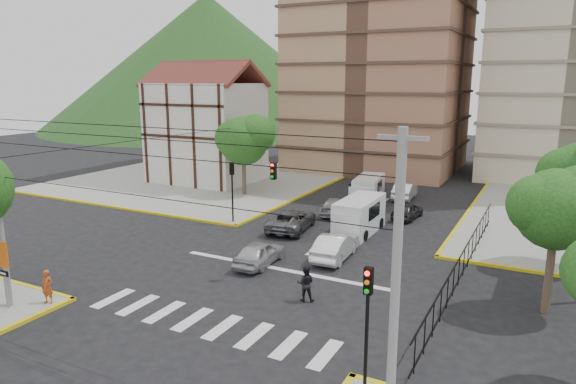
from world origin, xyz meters
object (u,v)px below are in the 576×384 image
Objects in this scene: pedestrian_sw_corner at (47,287)px; pedestrian_crosswalk at (306,284)px; traffic_light_nw at (232,182)px; van_right_lane at (358,217)px; car_silver_front_left at (260,253)px; car_white_front_right at (335,246)px; traffic_light_se at (367,309)px; van_left_lane at (367,190)px; district_sign at (2,260)px.

pedestrian_crosswalk is (10.41, 6.07, -0.08)m from pedestrian_sw_corner.
van_right_lane is (8.99, 1.88, -1.94)m from traffic_light_nw.
traffic_light_nw is 1.08× the size of car_silver_front_left.
pedestrian_sw_corner is at bearing 49.15° from car_white_front_right.
car_silver_front_left is (6.12, -6.49, -2.42)m from traffic_light_nw.
car_silver_front_left is at bearing 136.13° from traffic_light_se.
van_left_lane is (-2.36, 8.89, -0.09)m from van_right_lane.
van_left_lane is at bearing 61.31° from pedestrian_sw_corner.
van_left_lane is at bearing -81.78° from car_white_front_right.
van_left_lane is 1.13× the size of car_white_front_right.
traffic_light_se is at bearing 133.74° from car_silver_front_left.
district_sign is at bearing 11.66° from pedestrian_crosswalk.
car_white_front_right is 2.84× the size of pedestrian_sw_corner.
traffic_light_se is at bearing 113.20° from car_white_front_right.
district_sign reaches higher than car_white_front_right.
car_white_front_right is at bearing -141.72° from car_silver_front_left.
district_sign is at bearing 48.60° from car_white_front_right.
pedestrian_sw_corner is (-8.83, -17.67, -0.22)m from van_right_lane.
traffic_light_nw is 1.38× the size of district_sign.
pedestrian_sw_corner reaches higher than car_silver_front_left.
traffic_light_se is 0.97× the size of car_white_front_right.
traffic_light_nw is 0.97× the size of car_white_front_right.
van_left_lane is at bearing 108.78° from traffic_light_se.
pedestrian_crosswalk is at bearing 95.92° from car_white_front_right.
district_sign is 21.44m from van_right_lane.
van_right_lane is at bearing 110.70° from traffic_light_se.
van_right_lane is (9.99, 18.92, -1.28)m from district_sign.
traffic_light_se is 2.51× the size of pedestrian_crosswalk.
pedestrian_crosswalk is (3.94, -20.49, -0.21)m from van_left_lane.
traffic_light_se reaches higher than van_left_lane.
traffic_light_nw reaches higher than car_silver_front_left.
traffic_light_se is at bearing 4.95° from district_sign.
district_sign is (-1.00, -17.04, -0.66)m from traffic_light_nw.
pedestrian_sw_corner is at bearing 47.00° from district_sign.
van_left_lane is 1.27× the size of car_silver_front_left.
traffic_light_se reaches higher than car_silver_front_left.
pedestrian_crosswalk reaches higher than car_white_front_right.
van_left_lane is 27.34m from pedestrian_sw_corner.
traffic_light_nw is 12.81m from van_left_lane.
district_sign is 0.62× the size of van_left_lane.
pedestrian_crosswalk is (1.01, -6.18, 0.12)m from car_white_front_right.
pedestrian_crosswalk is at bearing -82.20° from van_right_lane.
van_right_lane is at bearing 62.16° from district_sign.
car_white_front_right is at bearing -85.70° from van_left_lane.
pedestrian_sw_corner is at bearing -116.51° from van_right_lane.
traffic_light_se is at bearing -69.27° from van_right_lane.
traffic_light_se is 22.06m from traffic_light_nw.
district_sign is at bearing -175.05° from traffic_light_se.
car_silver_front_left is (-9.48, 9.11, -2.42)m from traffic_light_se.
pedestrian_sw_corner is (-6.47, -26.56, -0.13)m from van_left_lane.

